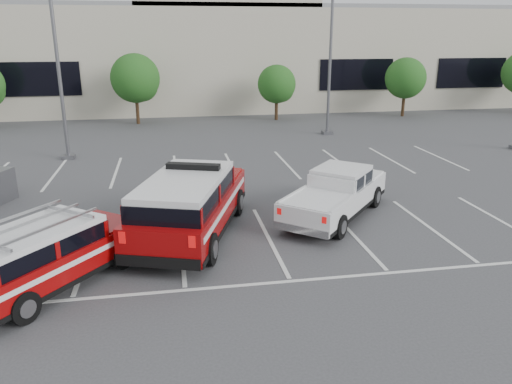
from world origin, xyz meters
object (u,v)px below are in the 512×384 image
at_px(white_pickup, 336,198).
at_px(ladder_suv, 48,259).
at_px(convention_building, 200,50).
at_px(light_pole_mid, 331,49).
at_px(tree_mid_right, 278,85).
at_px(fire_chief_suv, 190,209).
at_px(tree_right, 406,80).
at_px(tree_mid_left, 137,80).
at_px(light_pole_left, 57,54).

distance_m(white_pickup, ladder_suv, 9.42).
xyz_separation_m(convention_building, light_pole_mid, (6.82, -15.86, 0.47)).
bearing_deg(tree_mid_right, fire_chief_suv, -109.23).
distance_m(convention_building, tree_mid_right, 11.20).
relative_size(fire_chief_suv, ladder_suv, 1.37).
xyz_separation_m(tree_mid_right, fire_chief_suv, (-7.46, -21.39, -1.60)).
relative_size(tree_right, light_pole_mid, 0.43).
height_order(tree_mid_left, tree_right, tree_mid_left).
xyz_separation_m(convention_building, tree_mid_left, (-5.09, -9.82, -1.68)).
relative_size(tree_mid_right, white_pickup, 0.75).
distance_m(convention_building, fire_chief_suv, 31.54).
distance_m(light_pole_left, ladder_suv, 14.85).
distance_m(tree_mid_right, tree_right, 10.00).
relative_size(light_pole_mid, white_pickup, 1.93).
distance_m(convention_building, white_pickup, 30.66).
distance_m(tree_mid_right, white_pickup, 20.69).
bearing_deg(ladder_suv, tree_mid_right, 103.47).
bearing_deg(fire_chief_suv, light_pole_mid, 77.24).
bearing_deg(light_pole_mid, white_pickup, -106.68).
bearing_deg(convention_building, light_pole_left, -112.39).
relative_size(convention_building, ladder_suv, 12.21).
relative_size(tree_mid_right, ladder_suv, 0.81).
height_order(light_pole_mid, ladder_suv, light_pole_mid).
distance_m(tree_right, light_pole_mid, 10.38).
height_order(tree_mid_left, ladder_suv, tree_mid_left).
bearing_deg(light_pole_mid, tree_mid_right, 107.52).
relative_size(fire_chief_suv, white_pickup, 1.26).
bearing_deg(ladder_suv, light_pole_left, 136.26).
bearing_deg(white_pickup, light_pole_mid, 114.07).
bearing_deg(tree_mid_left, white_pickup, -69.66).
relative_size(tree_mid_right, light_pole_mid, 0.39).
bearing_deg(light_pole_mid, fire_chief_suv, -121.41).
bearing_deg(ladder_suv, convention_building, 117.87).
relative_size(convention_building, tree_mid_right, 15.04).
relative_size(convention_building, fire_chief_suv, 8.94).
height_order(convention_building, tree_mid_right, convention_building).
height_order(tree_right, light_pole_left, light_pole_left).
height_order(tree_right, fire_chief_suv, tree_right).
height_order(tree_mid_right, light_pole_mid, light_pole_mid).
height_order(convention_building, ladder_suv, convention_building).
relative_size(tree_right, white_pickup, 0.83).
xyz_separation_m(light_pole_left, light_pole_mid, (15.00, 4.00, 0.00)).
distance_m(light_pole_left, light_pole_mid, 15.52).
distance_m(tree_mid_right, ladder_suv, 26.58).
distance_m(tree_mid_left, light_pole_left, 10.73).
distance_m(tree_mid_left, tree_right, 20.00).
bearing_deg(tree_mid_left, ladder_suv, -92.65).
xyz_separation_m(tree_mid_left, light_pole_mid, (11.91, -6.05, 2.14)).
xyz_separation_m(tree_mid_right, ladder_suv, (-11.11, -24.08, -1.75)).
xyz_separation_m(tree_right, light_pole_mid, (-8.09, -6.05, 2.41)).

